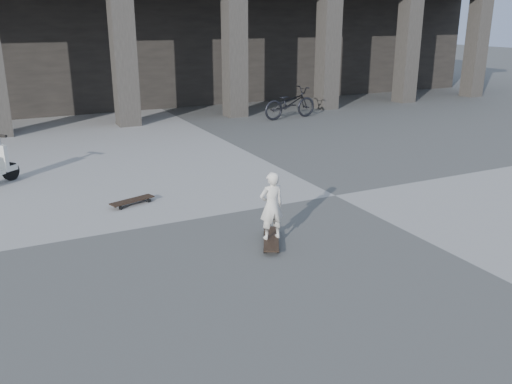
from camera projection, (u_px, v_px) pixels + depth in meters
name	position (u px, v px, depth m)	size (l,w,h in m)	color
ground	(335.00, 196.00, 10.01)	(90.00, 90.00, 0.00)	#474745
colonnade	(136.00, 20.00, 20.82)	(28.00, 8.82, 6.00)	black
longboard	(271.00, 239.00, 7.86)	(0.61, 0.92, 0.09)	black
skateboard_spare	(132.00, 201.00, 9.50)	(0.82, 0.43, 0.10)	black
child	(271.00, 206.00, 7.70)	(0.36, 0.24, 1.00)	beige
bicycle	(290.00, 103.00, 17.42)	(0.66, 1.91, 1.00)	black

